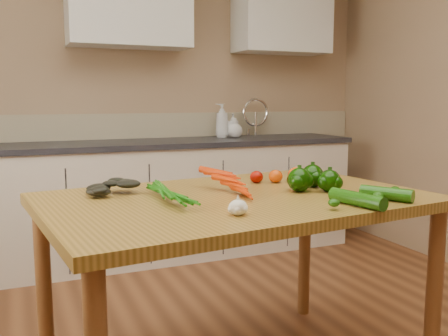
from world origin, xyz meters
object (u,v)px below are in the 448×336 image
pepper_c (330,181)px  tomato_b (276,176)px  zucchini_a (387,194)px  soap_bottle_b (233,125)px  pepper_b (313,176)px  soap_bottle_a (222,120)px  carrot_bunch (211,186)px  soap_bottle_c (235,128)px  leafy_greens (110,181)px  pepper_a (299,180)px  garlic_bulb (238,207)px  tomato_c (296,175)px  tomato_a (256,177)px  zucchini_b (357,199)px  table (236,217)px

pepper_c → tomato_b: 0.31m
zucchini_a → soap_bottle_b: bearing=81.2°
pepper_b → tomato_b: bearing=121.1°
pepper_b → soap_bottle_a: bearing=79.4°
carrot_bunch → soap_bottle_c: bearing=56.8°
leafy_greens → pepper_a: size_ratio=2.17×
garlic_bulb → zucchini_a: 0.64m
pepper_b → tomato_c: pepper_b is taller
carrot_bunch → tomato_a: size_ratio=4.53×
garlic_bulb → tomato_c: tomato_c is taller
pepper_b → leafy_greens: bearing=168.7°
soap_bottle_c → zucchini_b: bearing=42.8°
carrot_bunch → pepper_b: 0.49m
soap_bottle_b → leafy_greens: bearing=-103.8°
tomato_c → table: bearing=-155.7°
garlic_bulb → zucchini_a: (0.64, 0.01, -0.00)m
carrot_bunch → garlic_bulb: 0.37m
tomato_b → leafy_greens: bearing=179.2°
pepper_c → zucchini_b: pepper_c is taller
soap_bottle_b → zucchini_a: bearing=-75.2°
soap_bottle_b → zucchini_b: soap_bottle_b is taller
carrot_bunch → zucchini_a: bearing=-37.9°
soap_bottle_b → zucchini_b: bearing=-79.2°
garlic_bulb → tomato_a: size_ratio=1.02×
carrot_bunch → leafy_greens: size_ratio=1.30×
leafy_greens → pepper_c: (0.87, -0.30, -0.01)m
table → garlic_bulb: garlic_bulb is taller
soap_bottle_b → leafy_greens: (-1.33, -1.74, -0.12)m
table → soap_bottle_a: soap_bottle_a is taller
pepper_b → tomato_a: (-0.19, 0.19, -0.02)m
soap_bottle_b → tomato_a: bearing=-86.8°
table → tomato_a: bearing=42.6°
leafy_greens → zucchini_a: size_ratio=1.08×
carrot_bunch → zucchini_a: 0.70m
pepper_c → zucchini_b: 0.29m
pepper_b → tomato_b: (-0.10, 0.16, -0.02)m
soap_bottle_a → tomato_a: (-0.54, -1.72, -0.19)m
soap_bottle_a → leafy_greens: soap_bottle_a is taller
tomato_b → zucchini_a: (0.20, -0.53, -0.00)m
tomato_b → zucchini_b: tomato_b is taller
table → carrot_bunch: carrot_bunch is taller
table → zucchini_b: size_ratio=6.78×
pepper_b → pepper_a: bearing=-146.8°
pepper_b → garlic_bulb: bearing=-145.2°
pepper_c → leafy_greens: bearing=160.8°
garlic_bulb → zucchini_a: size_ratio=0.32×
carrot_bunch → zucchini_b: (0.42, -0.41, -0.01)m
carrot_bunch → zucchini_a: size_ratio=1.40×
pepper_b → tomato_a: size_ratio=1.59×
soap_bottle_b → carrot_bunch: bearing=-92.7°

